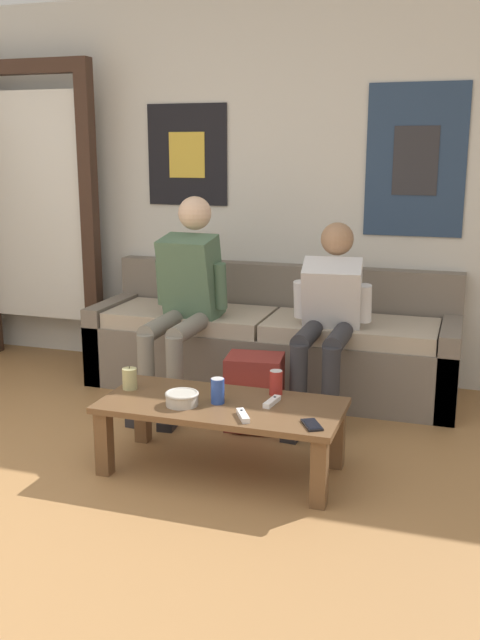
# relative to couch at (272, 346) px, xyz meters

# --- Properties ---
(ground_plane) EXTENTS (18.00, 18.00, 0.00)m
(ground_plane) POSITION_rel_couch_xyz_m (-0.25, -2.38, -0.28)
(ground_plane) COLOR #9E7042
(wall_back) EXTENTS (10.00, 0.07, 2.55)m
(wall_back) POSITION_rel_couch_xyz_m (-0.25, 0.37, 1.00)
(wall_back) COLOR silver
(wall_back) RESTS_ON ground_plane
(door_frame) EXTENTS (1.00, 0.10, 2.15)m
(door_frame) POSITION_rel_couch_xyz_m (-1.84, 0.15, 0.92)
(door_frame) COLOR #382319
(door_frame) RESTS_ON ground_plane
(couch) EXTENTS (2.38, 0.73, 0.78)m
(couch) POSITION_rel_couch_xyz_m (0.00, 0.00, 0.00)
(couch) COLOR #70665B
(couch) RESTS_ON ground_plane
(coffee_table) EXTENTS (1.17, 0.54, 0.35)m
(coffee_table) POSITION_rel_couch_xyz_m (0.11, -1.31, 0.01)
(coffee_table) COLOR brown
(coffee_table) RESTS_ON ground_plane
(person_seated_adult) EXTENTS (0.47, 0.87, 1.26)m
(person_seated_adult) POSITION_rel_couch_xyz_m (-0.45, -0.38, 0.40)
(person_seated_adult) COLOR gray
(person_seated_adult) RESTS_ON ground_plane
(person_seated_teen) EXTENTS (0.47, 0.85, 1.12)m
(person_seated_teen) POSITION_rel_couch_xyz_m (0.44, -0.37, 0.34)
(person_seated_teen) COLOR #2D2D33
(person_seated_teen) RESTS_ON ground_plane
(backpack) EXTENTS (0.34, 0.31, 0.42)m
(backpack) POSITION_rel_couch_xyz_m (0.10, -0.72, -0.08)
(backpack) COLOR maroon
(backpack) RESTS_ON ground_plane
(ceramic_bowl) EXTENTS (0.16, 0.16, 0.06)m
(ceramic_bowl) POSITION_rel_couch_xyz_m (-0.05, -1.40, 0.11)
(ceramic_bowl) COLOR #B7B2A8
(ceramic_bowl) RESTS_ON coffee_table
(pillar_candle) EXTENTS (0.07, 0.07, 0.12)m
(pillar_candle) POSITION_rel_couch_xyz_m (-0.40, -1.26, 0.13)
(pillar_candle) COLOR tan
(pillar_candle) RESTS_ON coffee_table
(drink_can_blue) EXTENTS (0.07, 0.07, 0.12)m
(drink_can_blue) POSITION_rel_couch_xyz_m (0.10, -1.32, 0.13)
(drink_can_blue) COLOR #28479E
(drink_can_blue) RESTS_ON coffee_table
(drink_can_red) EXTENTS (0.07, 0.07, 0.12)m
(drink_can_red) POSITION_rel_couch_xyz_m (0.33, -1.11, 0.13)
(drink_can_red) COLOR maroon
(drink_can_red) RESTS_ON coffee_table
(game_controller_near_left) EXTENTS (0.10, 0.14, 0.03)m
(game_controller_near_left) POSITION_rel_couch_xyz_m (0.27, -1.47, 0.08)
(game_controller_near_left) COLOR white
(game_controller_near_left) RESTS_ON coffee_table
(game_controller_near_right) EXTENTS (0.05, 0.15, 0.03)m
(game_controller_near_right) POSITION_rel_couch_xyz_m (0.35, -1.25, 0.08)
(game_controller_near_right) COLOR white
(game_controller_near_right) RESTS_ON coffee_table
(cell_phone) EXTENTS (0.12, 0.15, 0.01)m
(cell_phone) POSITION_rel_couch_xyz_m (0.59, -1.46, 0.08)
(cell_phone) COLOR black
(cell_phone) RESTS_ON coffee_table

